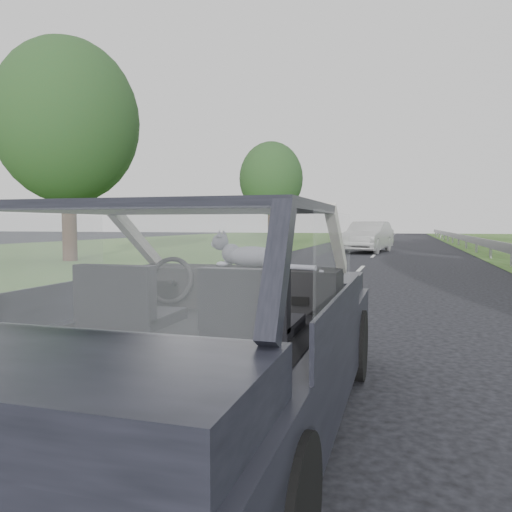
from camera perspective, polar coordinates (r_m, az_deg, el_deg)
The scene contains 10 objects.
ground at distance 3.46m, azimuth -5.87°, elevation -18.93°, with size 140.00×140.00×0.00m, color #32333B.
subject_car at distance 3.25m, azimuth -5.96°, elevation -7.06°, with size 1.80×4.00×1.45m, color black.
dashboard at distance 3.81m, azimuth -2.35°, elevation -3.56°, with size 1.58×0.45×0.30m, color black.
driver_seat at distance 3.15m, azimuth -14.77°, elevation -4.65°, with size 0.50×0.72×0.42m, color black.
passenger_seat at distance 2.82m, azimuth -0.71°, elevation -5.50°, with size 0.50×0.72×0.42m, color black.
steering_wheel at distance 3.69m, azimuth -9.76°, elevation -2.76°, with size 0.36×0.36×0.04m, color black.
cat at distance 3.77m, azimuth -0.39°, elevation 0.06°, with size 0.63×0.19×0.28m, color gray.
other_car at distance 23.97m, azimuth 12.70°, elevation 2.15°, with size 1.74×4.40×1.45m, color #AFAFAF.
tree_5 at distance 19.24m, azimuth -20.72°, elevation 10.85°, with size 5.03×5.03×7.61m, color #264A23, non-canonical shape.
tree_6 at distance 38.86m, azimuth 1.74°, elevation 7.21°, with size 4.91×4.91×7.44m, color #264A23, non-canonical shape.
Camera 1 is at (1.23, -2.95, 1.33)m, focal length 35.00 mm.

